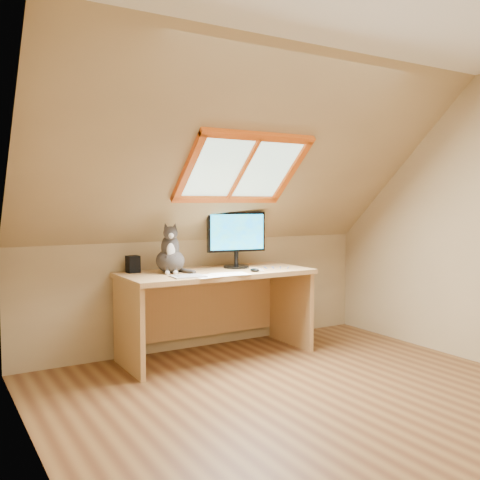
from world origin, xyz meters
TOP-DOWN VIEW (x-y plane):
  - ground at (0.00, 0.00)m, footprint 3.50×3.50m
  - room_shell at (0.00, -0.09)m, footprint 3.52×3.52m
  - desk at (-0.06, 1.45)m, footprint 1.65×0.72m
  - monitor at (0.19, 1.47)m, footprint 0.55×0.23m
  - cat at (-0.46, 1.46)m, footprint 0.31×0.34m
  - desk_speaker at (-0.72, 1.63)m, footprint 0.10×0.10m
  - graphics_tablet at (-0.44, 1.15)m, footprint 0.27×0.21m
  - mouse at (0.19, 1.15)m, footprint 0.08×0.11m
  - papers at (-0.16, 1.12)m, footprint 0.33×0.27m
  - cables at (0.41, 1.26)m, footprint 0.51×0.26m

SIDE VIEW (x-z plane):
  - ground at x=0.00m, z-range 0.00..0.00m
  - desk at x=-0.06m, z-range 0.15..0.90m
  - papers at x=-0.16m, z-range 0.75..0.76m
  - cables at x=0.41m, z-range 0.75..0.76m
  - graphics_tablet at x=-0.44m, z-range 0.75..0.77m
  - mouse at x=0.19m, z-range 0.75..0.78m
  - desk_speaker at x=-0.72m, z-range 0.75..0.90m
  - cat at x=-0.46m, z-range 0.69..1.12m
  - monitor at x=0.19m, z-range 0.79..1.30m
  - room_shell at x=0.00m, z-range 0.23..2.64m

